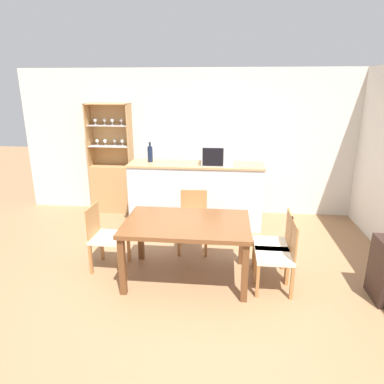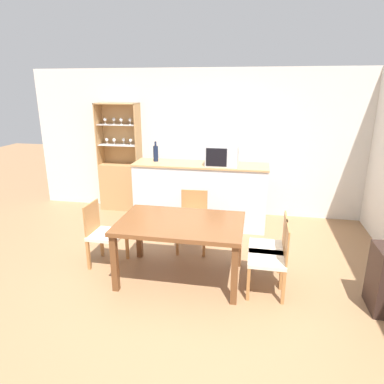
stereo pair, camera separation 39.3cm
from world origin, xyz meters
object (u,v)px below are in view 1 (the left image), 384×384
object	(u,v)px
dining_table	(187,228)
dining_chair_head_far	(193,221)
microwave	(218,155)
wine_bottle	(150,154)
display_cabinet	(113,180)
dining_chair_side_right_near	(278,255)
dining_chair_side_right_far	(275,244)
dining_chair_side_left_far	(106,237)

from	to	relation	value
dining_table	dining_chair_head_far	bearing A→B (deg)	90.14
dining_table	microwave	distance (m)	1.79
dining_table	wine_bottle	bearing A→B (deg)	114.72
display_cabinet	dining_chair_head_far	size ratio (longest dim) A/B	2.35
microwave	dining_chair_head_far	bearing A→B (deg)	-109.16
dining_chair_side_right_near	dining_chair_head_far	world-z (taller)	same
dining_chair_side_right_far	wine_bottle	distance (m)	2.58
dining_chair_side_left_far	dining_chair_side_right_far	size ratio (longest dim) A/B	1.00
wine_bottle	dining_chair_side_right_far	bearing A→B (deg)	-41.00
dining_chair_side_left_far	display_cabinet	bearing A→B (deg)	-162.71
dining_chair_side_right_far	microwave	size ratio (longest dim) A/B	1.68
dining_table	dining_chair_side_right_near	bearing A→B (deg)	-7.75
dining_chair_head_far	microwave	world-z (taller)	microwave
dining_chair_head_far	wine_bottle	world-z (taller)	wine_bottle
dining_chair_side_right_near	wine_bottle	size ratio (longest dim) A/B	2.53
microwave	dining_chair_side_right_far	bearing A→B (deg)	-63.93
dining_chair_side_left_far	dining_chair_head_far	bearing A→B (deg)	123.31
dining_table	wine_bottle	world-z (taller)	wine_bottle
dining_chair_side_right_near	dining_chair_head_far	distance (m)	1.41
dining_chair_head_far	dining_table	bearing A→B (deg)	87.46
dining_chair_side_right_far	microwave	distance (m)	1.87
microwave	dining_chair_side_left_far	bearing A→B (deg)	-131.55
dining_chair_side_right_near	wine_bottle	xyz separation A→B (m)	(-1.86, 1.90, 0.76)
display_cabinet	dining_table	world-z (taller)	display_cabinet
dining_table	dining_chair_side_right_far	distance (m)	1.08
dining_table	dining_chair_head_far	distance (m)	0.82
dining_table	microwave	bearing A→B (deg)	79.74
dining_chair_side_right_near	dining_chair_head_far	xyz separation A→B (m)	(-1.05, 0.94, 0.00)
display_cabinet	dining_chair_side_left_far	distance (m)	2.17
dining_chair_head_far	wine_bottle	distance (m)	1.47
microwave	dining_chair_side_right_near	bearing A→B (deg)	-67.59
dining_chair_side_left_far	wine_bottle	xyz separation A→B (m)	(0.24, 1.61, 0.76)
dining_chair_side_right_near	dining_chair_head_far	size ratio (longest dim) A/B	1.00
dining_chair_head_far	microwave	bearing A→B (deg)	-111.84
dining_table	dining_chair_side_left_far	bearing A→B (deg)	172.20
dining_chair_side_left_far	dining_chair_side_right_far	bearing A→B (deg)	91.46
dining_chair_side_right_near	dining_table	bearing A→B (deg)	82.48
dining_chair_side_right_far	display_cabinet	bearing A→B (deg)	53.24
dining_chair_side_left_far	dining_chair_head_far	xyz separation A→B (m)	(1.05, 0.65, 0.00)
dining_chair_side_right_near	microwave	xyz separation A→B (m)	(-0.75, 1.81, 0.78)
dining_chair_side_left_far	dining_chair_head_far	distance (m)	1.23
dining_chair_side_left_far	dining_chair_side_right_near	size ratio (longest dim) A/B	1.00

